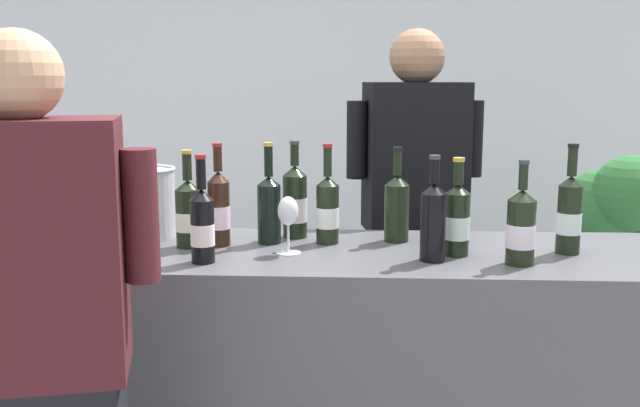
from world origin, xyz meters
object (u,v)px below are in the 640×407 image
at_px(wine_bottle_5, 521,228).
at_px(person_server, 413,251).
at_px(wine_bottle_6, 433,220).
at_px(wine_bottle_8, 397,206).
at_px(wine_bottle_11, 63,204).
at_px(wine_bottle_9, 295,202).
at_px(wine_glass, 288,214).
at_px(wine_bottle_2, 202,225).
at_px(ice_bucket, 143,202).
at_px(potted_shrub, 618,240).
at_px(wine_bottle_3, 570,214).
at_px(wine_bottle_1, 269,207).
at_px(wine_bottle_10, 188,213).
at_px(wine_bottle_4, 327,209).
at_px(person_guest, 40,407).
at_px(wine_bottle_0, 219,208).
at_px(wine_bottle_7, 457,220).

xyz_separation_m(wine_bottle_5, person_server, (-0.25, 0.79, -0.26)).
bearing_deg(person_server, wine_bottle_6, -90.14).
bearing_deg(wine_bottle_8, wine_bottle_11, -177.52).
bearing_deg(wine_bottle_5, wine_bottle_9, 154.42).
distance_m(wine_bottle_11, wine_glass, 0.78).
xyz_separation_m(wine_bottle_2, wine_bottle_9, (0.24, 0.36, 0.01)).
xyz_separation_m(ice_bucket, potted_shrub, (1.97, 1.02, -0.34)).
bearing_deg(wine_bottle_2, ice_bucket, 129.74).
distance_m(wine_bottle_3, person_server, 0.82).
xyz_separation_m(wine_bottle_1, wine_bottle_5, (0.77, -0.23, -0.01)).
xyz_separation_m(wine_bottle_10, person_server, (0.77, 0.62, -0.27)).
bearing_deg(wine_bottle_11, wine_glass, -10.69).
relative_size(wine_bottle_4, potted_shrub, 0.27).
bearing_deg(person_guest, wine_bottle_1, 61.65).
bearing_deg(wine_bottle_1, wine_bottle_8, 7.05).
height_order(wine_bottle_0, person_guest, person_guest).
bearing_deg(person_guest, person_server, 54.94).
distance_m(wine_bottle_7, wine_bottle_10, 0.85).
bearing_deg(potted_shrub, wine_bottle_10, -146.96).
distance_m(wine_bottle_0, ice_bucket, 0.31).
relative_size(wine_bottle_9, wine_glass, 1.83).
relative_size(wine_bottle_7, wine_bottle_9, 0.91).
bearing_deg(wine_bottle_1, wine_bottle_11, 179.69).
bearing_deg(wine_bottle_7, wine_bottle_4, 160.55).
height_order(wine_bottle_11, person_guest, person_guest).
bearing_deg(wine_bottle_11, potted_shrub, 26.11).
xyz_separation_m(wine_bottle_0, wine_bottle_9, (0.24, 0.14, -0.00)).
bearing_deg(wine_bottle_7, ice_bucket, 168.69).
xyz_separation_m(wine_bottle_7, potted_shrub, (0.93, 1.22, -0.33)).
height_order(wine_bottle_6, wine_bottle_10, wine_bottle_6).
height_order(wine_bottle_7, ice_bucket, wine_bottle_7).
relative_size(wine_glass, ice_bucket, 0.75).
relative_size(wine_bottle_2, person_server, 0.18).
relative_size(wine_bottle_1, person_server, 0.19).
xyz_separation_m(wine_bottle_4, wine_bottle_8, (0.23, 0.04, 0.00)).
xyz_separation_m(wine_bottle_0, person_guest, (-0.27, -0.76, -0.33)).
height_order(wine_bottle_6, wine_bottle_8, wine_bottle_6).
bearing_deg(wine_bottle_0, potted_shrub, 33.95).
bearing_deg(ice_bucket, wine_bottle_4, -5.88).
xyz_separation_m(wine_bottle_5, ice_bucket, (-1.21, 0.31, 0.01)).
relative_size(wine_bottle_5, wine_glass, 1.71).
bearing_deg(wine_bottle_6, wine_bottle_0, 166.50).
relative_size(wine_bottle_7, potted_shrub, 0.25).
bearing_deg(wine_bottle_5, wine_bottle_3, 38.73).
xyz_separation_m(wine_bottle_1, wine_bottle_11, (-0.69, 0.00, 0.00)).
bearing_deg(wine_bottle_3, wine_bottle_6, -165.10).
relative_size(wine_bottle_0, ice_bucket, 1.40).
relative_size(wine_bottle_4, wine_bottle_6, 1.04).
relative_size(wine_bottle_2, wine_bottle_9, 0.97).
bearing_deg(wine_bottle_7, wine_bottle_2, -170.40).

